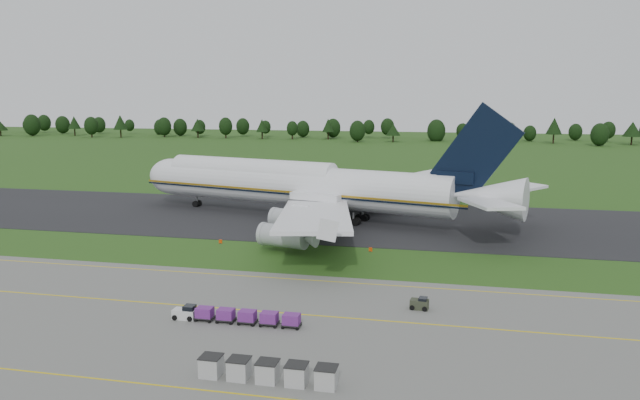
% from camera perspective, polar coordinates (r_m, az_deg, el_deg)
% --- Properties ---
extents(ground, '(600.00, 600.00, 0.00)m').
position_cam_1_polar(ground, '(87.50, -0.80, -5.41)').
color(ground, '#244916').
rests_on(ground, ground).
extents(apron, '(300.00, 52.00, 0.06)m').
position_cam_1_polar(apron, '(56.73, -8.88, -14.09)').
color(apron, '#63635E').
rests_on(apron, ground).
extents(taxiway, '(300.00, 40.00, 0.08)m').
position_cam_1_polar(taxiway, '(114.22, 2.40, -1.81)').
color(taxiway, black).
rests_on(taxiway, ground).
extents(apron_markings, '(300.00, 30.20, 0.01)m').
position_cam_1_polar(apron_markings, '(62.80, -6.53, -11.60)').
color(apron_markings, '#DAC10C').
rests_on(apron_markings, apron).
extents(tree_line, '(527.94, 23.77, 11.95)m').
position_cam_1_polar(tree_line, '(304.60, 6.65, 6.51)').
color(tree_line, black).
rests_on(tree_line, ground).
extents(aircraft, '(76.85, 72.32, 21.52)m').
position_cam_1_polar(aircraft, '(115.15, -1.45, 1.37)').
color(aircraft, white).
rests_on(aircraft, ground).
extents(baggage_train, '(13.40, 1.42, 1.37)m').
position_cam_1_polar(baggage_train, '(64.23, -7.87, -10.44)').
color(baggage_train, silver).
rests_on(baggage_train, apron).
extents(utility_cart, '(2.02, 1.35, 1.04)m').
position_cam_1_polar(utility_cart, '(68.34, 9.07, -9.41)').
color(utility_cart, '#2F3424').
rests_on(utility_cart, apron).
extents(uld_row, '(11.33, 1.73, 1.71)m').
position_cam_1_polar(uld_row, '(51.77, -4.82, -15.34)').
color(uld_row, '#AAAAAA').
rests_on(uld_row, apron).
extents(edge_markers, '(23.83, 0.30, 0.60)m').
position_cam_1_polar(edge_markers, '(94.01, -2.43, -4.18)').
color(edge_markers, '#DD3B07').
rests_on(edge_markers, ground).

